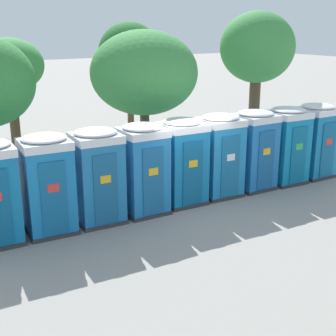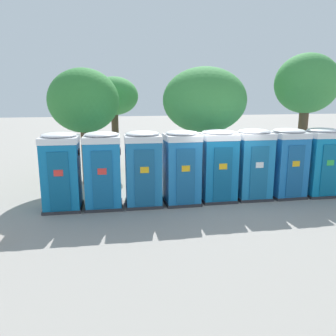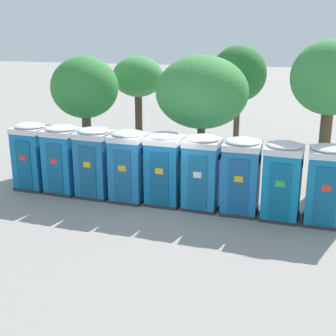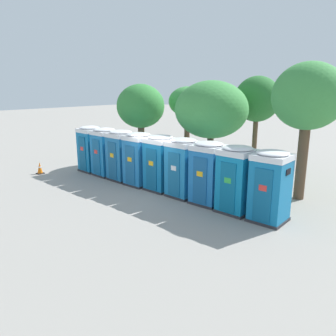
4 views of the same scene
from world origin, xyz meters
TOP-DOWN VIEW (x-y plane):
  - ground_plane at (0.00, 0.00)m, footprint 120.00×120.00m
  - portapotty_0 at (-5.31, 0.13)m, footprint 1.27×1.28m
  - portapotty_1 at (-3.98, 0.04)m, footprint 1.31×1.30m
  - portapotty_2 at (-2.66, -0.04)m, footprint 1.31×1.29m
  - portapotty_3 at (-1.34, -0.15)m, footprint 1.23×1.24m
  - portapotty_4 at (-0.01, -0.12)m, footprint 1.29×1.28m
  - portapotty_5 at (1.32, -0.19)m, footprint 1.30×1.29m
  - portapotty_6 at (2.64, -0.28)m, footprint 1.24×1.23m
  - portapotty_7 at (3.96, -0.41)m, footprint 1.28×1.28m
  - portapotty_8 at (5.29, -0.48)m, footprint 1.23×1.23m
  - street_tree_0 at (1.66, 6.07)m, footprint 2.47×2.47m
  - street_tree_1 at (0.61, 3.10)m, footprint 3.65×3.65m
  - street_tree_2 at (-4.52, 3.36)m, footprint 2.87×2.87m
  - street_tree_3 at (5.33, 2.66)m, footprint 2.83×2.83m
  - street_tree_4 at (-3.07, 6.13)m, footprint 2.40×2.40m

SIDE VIEW (x-z plane):
  - ground_plane at x=0.00m, z-range 0.00..0.00m
  - portapotty_2 at x=-2.66m, z-range 0.01..2.55m
  - portapotty_4 at x=-0.01m, z-range 0.01..2.55m
  - portapotty_5 at x=1.32m, z-range 0.01..2.55m
  - portapotty_6 at x=2.64m, z-range 0.01..2.55m
  - portapotty_1 at x=-3.98m, z-range 0.01..2.55m
  - portapotty_7 at x=3.96m, z-range 0.01..2.55m
  - portapotty_8 at x=5.29m, z-range 0.01..2.55m
  - portapotty_0 at x=-5.31m, z-range 0.01..2.55m
  - portapotty_3 at x=-1.34m, z-range 0.01..2.55m
  - street_tree_2 at x=-4.52m, z-range 1.06..5.86m
  - street_tree_1 at x=0.61m, z-range 1.03..5.97m
  - street_tree_4 at x=-3.07m, z-range 1.31..5.98m
  - street_tree_0 at x=1.66m, z-range 1.34..6.55m
  - street_tree_3 at x=5.33m, z-range 1.39..6.99m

